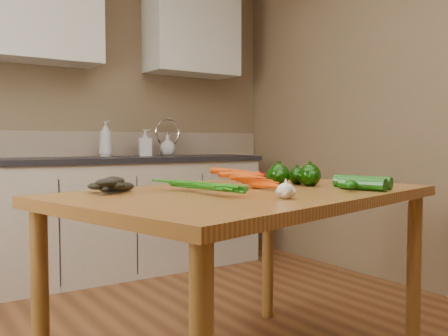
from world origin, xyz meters
TOP-DOWN VIEW (x-y plane):
  - room at (0.00, 0.17)m, footprint 4.04×5.04m
  - counter_run at (0.21, 2.19)m, footprint 2.84×0.64m
  - upper_cabinets at (0.51, 2.32)m, footprint 2.15×0.35m
  - table at (0.22, 0.19)m, footprint 1.71×1.31m
  - soap_bottle_a at (0.40, 2.29)m, footprint 0.13×0.13m
  - soap_bottle_b at (0.74, 2.30)m, footprint 0.13×0.13m
  - soap_bottle_c at (0.96, 2.33)m, footprint 0.19×0.19m
  - carrot_bunch at (0.18, 0.23)m, footprint 0.33×0.28m
  - leafy_greens at (-0.27, 0.38)m, footprint 0.22×0.20m
  - garlic_bulb at (0.14, -0.14)m, footprint 0.07×0.07m
  - pepper_a at (0.46, 0.27)m, footprint 0.10×0.10m
  - pepper_b at (0.59, 0.29)m, footprint 0.08×0.08m
  - pepper_c at (0.57, 0.19)m, footprint 0.10×0.10m
  - tomato_a at (0.45, 0.39)m, footprint 0.06×0.06m
  - tomato_b at (0.47, 0.44)m, footprint 0.06×0.06m
  - tomato_c at (0.63, 0.50)m, footprint 0.08×0.08m
  - zucchini_a at (0.68, -0.02)m, footprint 0.13×0.26m
  - zucchini_b at (0.61, -0.08)m, footprint 0.10×0.21m

SIDE VIEW (x-z plane):
  - counter_run at x=0.21m, z-range -0.11..1.03m
  - table at x=0.22m, z-range 0.32..1.13m
  - zucchini_b at x=0.61m, z-range 0.82..0.87m
  - zucchini_a at x=0.68m, z-range 0.82..0.87m
  - garlic_bulb at x=0.14m, z-range 0.82..0.87m
  - tomato_b at x=0.47m, z-range 0.82..0.87m
  - tomato_a at x=0.45m, z-range 0.82..0.87m
  - tomato_c at x=0.63m, z-range 0.82..0.89m
  - carrot_bunch at x=0.18m, z-range 0.82..0.89m
  - pepper_b at x=0.59m, z-range 0.82..0.89m
  - pepper_c at x=0.57m, z-range 0.82..0.91m
  - pepper_a at x=0.46m, z-range 0.82..0.91m
  - leafy_greens at x=-0.27m, z-range 0.82..0.92m
  - soap_bottle_c at x=0.96m, z-range 0.90..1.08m
  - soap_bottle_b at x=0.74m, z-range 0.90..1.12m
  - soap_bottle_a at x=0.40m, z-range 0.90..1.18m
  - room at x=0.00m, z-range -0.07..2.57m
  - upper_cabinets at x=0.51m, z-range 1.60..2.30m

